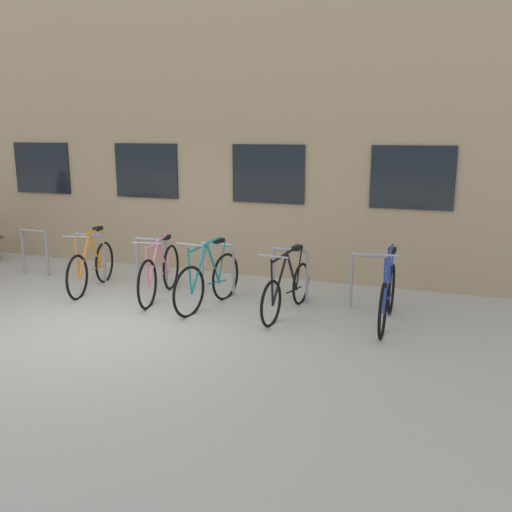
{
  "coord_description": "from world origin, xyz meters",
  "views": [
    {
      "loc": [
        4.28,
        -5.9,
        2.52
      ],
      "look_at": [
        1.55,
        1.6,
        0.74
      ],
      "focal_mm": 38.84,
      "sensor_mm": 36.0,
      "label": 1
    }
  ],
  "objects_px": {
    "bicycle_teal": "(208,281)",
    "bicycle_black": "(287,289)",
    "bicycle_blue": "(387,296)",
    "bicycle_pink": "(160,273)",
    "bicycle_orange": "(91,266)"
  },
  "relations": [
    {
      "from": "bicycle_teal",
      "to": "bicycle_pink",
      "type": "distance_m",
      "value": 0.93
    },
    {
      "from": "bicycle_blue",
      "to": "bicycle_black",
      "type": "distance_m",
      "value": 1.39
    },
    {
      "from": "bicycle_teal",
      "to": "bicycle_black",
      "type": "xyz_separation_m",
      "value": [
        1.18,
        0.1,
        -0.03
      ]
    },
    {
      "from": "bicycle_orange",
      "to": "bicycle_black",
      "type": "distance_m",
      "value": 3.37
    },
    {
      "from": "bicycle_blue",
      "to": "bicycle_orange",
      "type": "bearing_deg",
      "value": 179.21
    },
    {
      "from": "bicycle_orange",
      "to": "bicycle_blue",
      "type": "height_order",
      "value": "bicycle_blue"
    },
    {
      "from": "bicycle_pink",
      "to": "bicycle_black",
      "type": "height_order",
      "value": "bicycle_pink"
    },
    {
      "from": "bicycle_orange",
      "to": "bicycle_pink",
      "type": "relative_size",
      "value": 0.96
    },
    {
      "from": "bicycle_blue",
      "to": "bicycle_black",
      "type": "height_order",
      "value": "bicycle_blue"
    },
    {
      "from": "bicycle_teal",
      "to": "bicycle_pink",
      "type": "bearing_deg",
      "value": 168.72
    },
    {
      "from": "bicycle_teal",
      "to": "bicycle_blue",
      "type": "relative_size",
      "value": 0.94
    },
    {
      "from": "bicycle_teal",
      "to": "bicycle_black",
      "type": "bearing_deg",
      "value": 4.63
    },
    {
      "from": "bicycle_orange",
      "to": "bicycle_pink",
      "type": "distance_m",
      "value": 1.27
    },
    {
      "from": "bicycle_teal",
      "to": "bicycle_orange",
      "type": "relative_size",
      "value": 0.98
    },
    {
      "from": "bicycle_teal",
      "to": "bicycle_black",
      "type": "relative_size",
      "value": 0.97
    }
  ]
}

